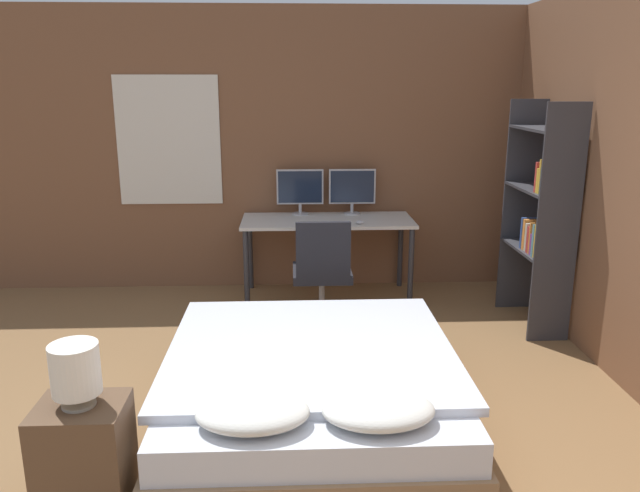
% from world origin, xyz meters
% --- Properties ---
extents(wall_back, '(12.00, 0.08, 2.70)m').
position_xyz_m(wall_back, '(-0.02, 3.97, 1.35)').
color(wall_back, brown).
rests_on(wall_back, ground_plane).
extents(bed, '(1.71, 1.91, 0.53)m').
position_xyz_m(bed, '(-0.19, 1.25, 0.23)').
color(bed, '#846647').
rests_on(bed, ground_plane).
extents(nightstand, '(0.41, 0.35, 0.55)m').
position_xyz_m(nightstand, '(-1.29, 0.52, 0.28)').
color(nightstand, brown).
rests_on(nightstand, ground_plane).
extents(bedside_lamp, '(0.22, 0.22, 0.30)m').
position_xyz_m(bedside_lamp, '(-1.29, 0.52, 0.73)').
color(bedside_lamp, gray).
rests_on(bedside_lamp, nightstand).
extents(desk, '(1.60, 0.67, 0.76)m').
position_xyz_m(desk, '(0.04, 3.57, 0.67)').
color(desk, beige).
rests_on(desk, ground_plane).
extents(monitor_left, '(0.45, 0.16, 0.44)m').
position_xyz_m(monitor_left, '(-0.21, 3.80, 1.01)').
color(monitor_left, '#B7B7BC').
rests_on(monitor_left, desk).
extents(monitor_right, '(0.45, 0.16, 0.44)m').
position_xyz_m(monitor_right, '(0.29, 3.80, 1.01)').
color(monitor_right, '#B7B7BC').
rests_on(monitor_right, desk).
extents(keyboard, '(0.38, 0.13, 0.02)m').
position_xyz_m(keyboard, '(0.04, 3.34, 0.77)').
color(keyboard, '#B7B7BC').
rests_on(keyboard, desk).
extents(computer_mouse, '(0.07, 0.05, 0.04)m').
position_xyz_m(computer_mouse, '(0.32, 3.34, 0.78)').
color(computer_mouse, '#B7B7BC').
rests_on(computer_mouse, desk).
extents(office_chair, '(0.52, 0.52, 0.94)m').
position_xyz_m(office_chair, '(-0.05, 2.82, 0.39)').
color(office_chair, black).
rests_on(office_chair, ground_plane).
extents(bookshelf, '(0.33, 0.80, 1.87)m').
position_xyz_m(bookshelf, '(1.74, 2.72, 0.99)').
color(bookshelf, '#333338').
rests_on(bookshelf, ground_plane).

